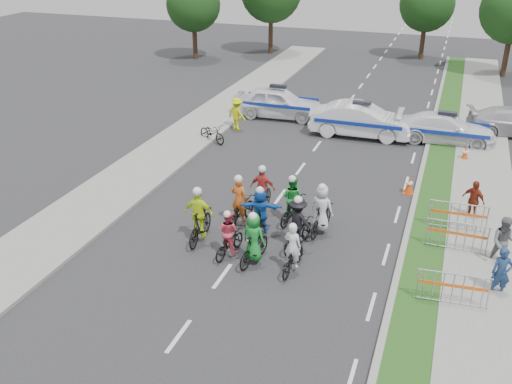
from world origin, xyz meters
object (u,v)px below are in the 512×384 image
(rider_2, at_px, (229,238))
(cone_1, at_px, (465,154))
(barrier_0, at_px, (452,290))
(marshal_hiviz, at_px, (237,114))
(rider_9, at_px, (263,194))
(tree_0, at_px, (193,4))
(rider_0, at_px, (293,255))
(rider_1, at_px, (254,243))
(spectator_2, at_px, (473,200))
(rider_4, at_px, (298,228))
(rider_5, at_px, (260,214))
(spectator_0, at_px, (501,273))
(rider_3, at_px, (200,220))
(barrier_2, at_px, (458,218))
(parked_bike, at_px, (212,133))
(spectator_1, at_px, (504,242))
(police_car_2, at_px, (445,128))
(police_car_1, at_px, (361,120))
(tree_4, at_px, (427,4))
(barrier_1, at_px, (456,238))
(cone_0, at_px, (409,185))
(rider_6, at_px, (240,208))
(rider_7, at_px, (321,214))

(rider_2, xyz_separation_m, cone_1, (7.10, 11.19, -0.28))
(barrier_0, bearing_deg, marshal_hiviz, 132.62)
(rider_9, xyz_separation_m, tree_0, (-13.76, 23.46, 3.45))
(rider_0, relative_size, rider_1, 0.94)
(spectator_2, bearing_deg, marshal_hiviz, -176.63)
(barrier_0, bearing_deg, rider_4, 161.10)
(rider_5, bearing_deg, spectator_0, 159.92)
(rider_1, xyz_separation_m, rider_4, (1.05, 1.39, 0.03))
(rider_0, bearing_deg, rider_3, -7.12)
(tree_0, bearing_deg, marshal_hiviz, -57.86)
(spectator_2, height_order, barrier_2, spectator_2)
(marshal_hiviz, distance_m, parked_bike, 2.24)
(spectator_1, bearing_deg, police_car_2, 100.85)
(police_car_2, bearing_deg, rider_4, 159.73)
(police_car_1, height_order, cone_1, police_car_1)
(spectator_1, xyz_separation_m, tree_4, (-5.09, 30.46, 3.34))
(barrier_1, bearing_deg, rider_2, -159.28)
(rider_0, bearing_deg, police_car_1, -84.17)
(rider_1, relative_size, barrier_1, 0.93)
(barrier_1, distance_m, parked_bike, 13.68)
(spectator_2, bearing_deg, tree_0, 166.75)
(police_car_1, bearing_deg, spectator_1, -150.73)
(rider_4, distance_m, spectator_0, 6.31)
(barrier_0, distance_m, barrier_2, 4.62)
(tree_4, bearing_deg, tree_0, -160.56)
(cone_0, bearing_deg, rider_5, -131.61)
(police_car_2, relative_size, barrier_2, 2.42)
(parked_bike, height_order, tree_0, tree_0)
(police_car_1, xyz_separation_m, spectator_2, (5.48, -7.63, -0.07))
(spectator_1, distance_m, cone_0, 5.63)
(rider_3, height_order, police_car_1, rider_3)
(spectator_1, bearing_deg, barrier_2, 126.40)
(police_car_1, bearing_deg, rider_4, 178.35)
(rider_1, height_order, rider_5, rider_1)
(rider_4, distance_m, cone_0, 6.39)
(rider_5, relative_size, tree_4, 0.29)
(tree_4, bearing_deg, rider_6, -96.86)
(spectator_0, relative_size, barrier_1, 0.78)
(barrier_2, height_order, cone_0, barrier_2)
(rider_0, relative_size, marshal_hiviz, 1.01)
(spectator_0, relative_size, cone_0, 2.24)
(rider_0, distance_m, barrier_2, 6.43)
(rider_3, bearing_deg, rider_9, -118.32)
(police_car_1, distance_m, barrier_2, 10.16)
(rider_7, relative_size, tree_0, 0.31)
(rider_1, relative_size, rider_4, 0.93)
(barrier_0, relative_size, cone_1, 2.86)
(rider_2, xyz_separation_m, rider_5, (0.50, 1.69, 0.15))
(rider_1, bearing_deg, rider_5, -66.49)
(marshal_hiviz, height_order, parked_bike, marshal_hiviz)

